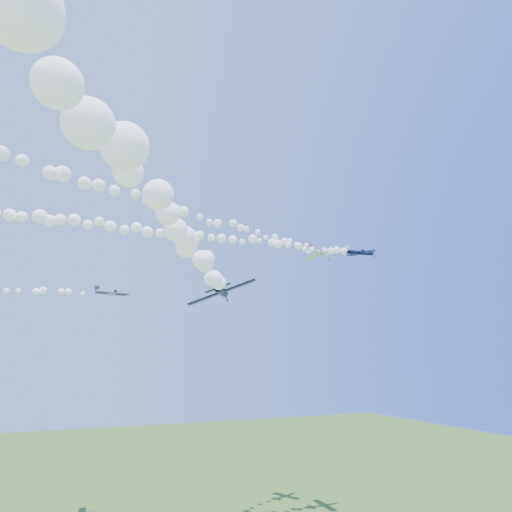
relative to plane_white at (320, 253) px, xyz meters
name	(u,v)px	position (x,y,z in m)	size (l,w,h in m)	color
plane_white	(320,253)	(0.00, 0.00, 0.00)	(6.90, 7.11, 2.58)	silver
smoke_trail_white	(147,200)	(-38.59, -17.16, -0.29)	(73.56, 34.15, 2.97)	white
plane_navy	(360,253)	(4.26, -7.96, -1.35)	(7.14, 7.36, 1.90)	black
smoke_trail_navy	(176,233)	(-32.26, -7.64, -1.56)	(68.83, 3.17, 2.79)	white
plane_grey	(112,293)	(-40.22, 8.40, -9.73)	(6.45, 6.63, 2.16)	#363E4F
plane_black	(222,291)	(-30.82, -27.33, -14.13)	(7.76, 7.75, 3.15)	black
smoke_trail_black	(68,80)	(-47.46, -62.66, -14.40)	(32.94, 66.61, 3.21)	white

